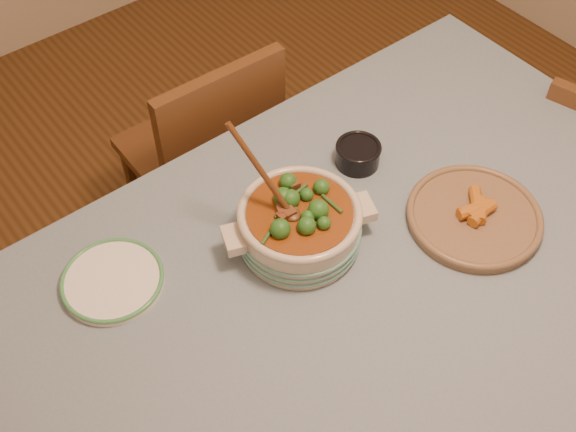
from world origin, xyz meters
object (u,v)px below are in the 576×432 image
object	(u,v)px
condiment_bowl	(358,153)
fried_plate	(475,215)
white_plate	(112,280)
chair_far	(209,153)
stew_casserole	(299,223)
dining_table	(361,290)

from	to	relation	value
condiment_bowl	fried_plate	xyz separation A→B (m)	(0.09, -0.31, -0.01)
white_plate	chair_far	distance (m)	0.73
stew_casserole	fried_plate	world-z (taller)	stew_casserole
fried_plate	chair_far	bearing A→B (deg)	105.77
dining_table	chair_far	size ratio (longest dim) A/B	1.96
dining_table	stew_casserole	world-z (taller)	stew_casserole
white_plate	dining_table	bearing A→B (deg)	-33.74
stew_casserole	white_plate	xyz separation A→B (m)	(-0.39, 0.16, -0.06)
stew_casserole	chair_far	world-z (taller)	stew_casserole
condiment_bowl	chair_far	size ratio (longest dim) A/B	0.16
stew_casserole	condiment_bowl	world-z (taller)	stew_casserole
stew_casserole	condiment_bowl	distance (m)	0.29
dining_table	chair_far	xyz separation A→B (m)	(0.06, 0.74, -0.18)
stew_casserole	fried_plate	xyz separation A→B (m)	(0.36, -0.20, -0.05)
fried_plate	dining_table	bearing A→B (deg)	168.27
fried_plate	condiment_bowl	bearing A→B (deg)	105.80
stew_casserole	chair_far	size ratio (longest dim) A/B	0.40
dining_table	fried_plate	size ratio (longest dim) A/B	4.65
dining_table	chair_far	world-z (taller)	chair_far
white_plate	fried_plate	xyz separation A→B (m)	(0.74, -0.37, 0.01)
dining_table	stew_casserole	distance (m)	0.23
fried_plate	chair_far	distance (m)	0.88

